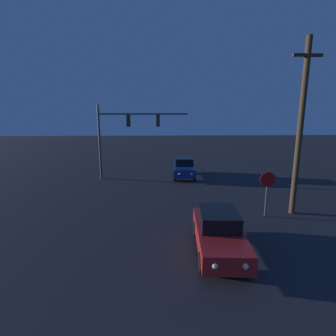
{
  "coord_description": "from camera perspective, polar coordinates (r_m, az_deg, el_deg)",
  "views": [
    {
      "loc": [
        -0.59,
        -0.64,
        5.14
      ],
      "look_at": [
        0.0,
        14.06,
        2.03
      ],
      "focal_mm": 28.0,
      "sensor_mm": 36.0,
      "label": 1
    }
  ],
  "objects": [
    {
      "name": "car_near",
      "position": [
        10.24,
        10.98,
        -13.51
      ],
      "size": [
        1.92,
        4.32,
        1.55
      ],
      "rotation": [
        0.0,
        0.0,
        3.07
      ],
      "color": "#B21E1E",
      "rests_on": "ground_plane"
    },
    {
      "name": "utility_pole",
      "position": [
        14.49,
        26.85,
        7.91
      ],
      "size": [
        1.41,
        0.28,
        8.62
      ],
      "color": "#4C3823",
      "rests_on": "ground_plane"
    },
    {
      "name": "traffic_signal_mast",
      "position": [
        20.65,
        -9.54,
        8.41
      ],
      "size": [
        6.9,
        0.3,
        5.74
      ],
      "color": "#4C4C51",
      "rests_on": "ground_plane"
    },
    {
      "name": "car_far",
      "position": [
        21.45,
        3.52,
        0.18
      ],
      "size": [
        1.87,
        4.31,
        1.55
      ],
      "rotation": [
        0.0,
        0.0,
        3.08
      ],
      "color": "navy",
      "rests_on": "ground_plane"
    },
    {
      "name": "stop_sign",
      "position": [
        13.84,
        20.77,
        -3.57
      ],
      "size": [
        0.76,
        0.07,
        2.32
      ],
      "color": "#4C4C51",
      "rests_on": "ground_plane"
    }
  ]
}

